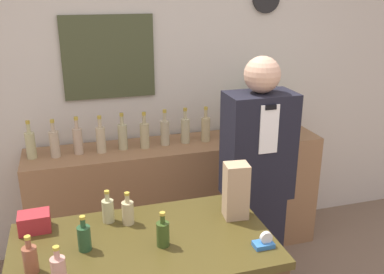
{
  "coord_description": "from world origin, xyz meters",
  "views": [
    {
      "loc": [
        -0.64,
        -1.21,
        2.05
      ],
      "look_at": [
        0.05,
        1.09,
        1.2
      ],
      "focal_mm": 40.0,
      "sensor_mm": 36.0,
      "label": 1
    }
  ],
  "objects_px": {
    "potted_plant": "(269,108)",
    "tape_dispenser": "(264,242)",
    "shopkeeper": "(256,187)",
    "paper_bag": "(236,191)"
  },
  "relations": [
    {
      "from": "potted_plant",
      "to": "tape_dispenser",
      "type": "distance_m",
      "value": 1.65
    },
    {
      "from": "shopkeeper",
      "to": "tape_dispenser",
      "type": "xyz_separation_m",
      "value": [
        -0.33,
        -0.79,
        0.14
      ]
    },
    {
      "from": "potted_plant",
      "to": "tape_dispenser",
      "type": "height_order",
      "value": "potted_plant"
    },
    {
      "from": "tape_dispenser",
      "to": "shopkeeper",
      "type": "bearing_deg",
      "value": 67.29
    },
    {
      "from": "potted_plant",
      "to": "paper_bag",
      "type": "height_order",
      "value": "potted_plant"
    },
    {
      "from": "shopkeeper",
      "to": "paper_bag",
      "type": "xyz_separation_m",
      "value": [
        -0.35,
        -0.5,
        0.26
      ]
    },
    {
      "from": "paper_bag",
      "to": "tape_dispenser",
      "type": "bearing_deg",
      "value": -85.16
    },
    {
      "from": "potted_plant",
      "to": "tape_dispenser",
      "type": "xyz_separation_m",
      "value": [
        -0.74,
        -1.47,
        -0.17
      ]
    },
    {
      "from": "shopkeeper",
      "to": "potted_plant",
      "type": "bearing_deg",
      "value": 58.88
    },
    {
      "from": "shopkeeper",
      "to": "paper_bag",
      "type": "relative_size",
      "value": 5.85
    }
  ]
}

